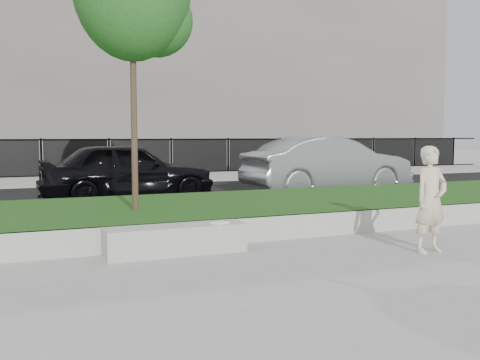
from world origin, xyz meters
name	(u,v)px	position (x,y,z in m)	size (l,w,h in m)	color
ground	(285,255)	(0.00, 0.00, 0.00)	(90.00, 90.00, 0.00)	gray
grass_bank	(214,213)	(0.00, 3.00, 0.20)	(34.00, 4.00, 0.40)	black
grass_kerb	(255,230)	(0.00, 1.04, 0.20)	(34.00, 0.08, 0.40)	#A7A59C
street	(150,194)	(0.00, 8.50, 0.02)	(34.00, 7.00, 0.04)	black
far_pavement	(122,180)	(0.00, 13.00, 0.06)	(34.00, 3.00, 0.12)	gray
iron_fence	(127,169)	(0.00, 12.00, 0.54)	(32.00, 0.30, 1.50)	slate
building_facade	(94,67)	(0.00, 20.00, 5.00)	(34.00, 10.00, 10.00)	#635D57
stone_bench	(176,240)	(-1.42, 0.68, 0.21)	(2.03, 0.51, 0.42)	#A7A59C
man	(431,199)	(2.05, -0.65, 0.78)	(0.57, 0.37, 1.56)	beige
book	(220,223)	(-0.77, 0.59, 0.43)	(0.23, 0.16, 0.03)	white
car_dark	(127,171)	(-0.88, 7.20, 0.80)	(1.79, 4.44, 1.51)	black
car_silver	(328,165)	(4.79, 6.58, 0.86)	(1.73, 4.96, 1.63)	gray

